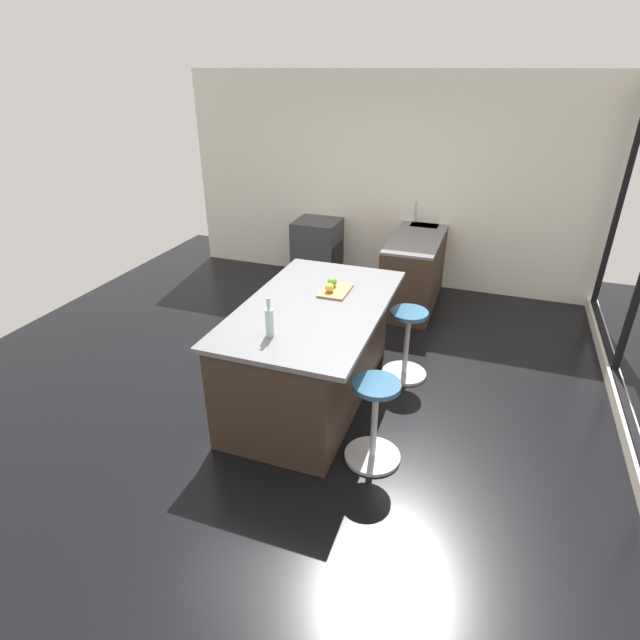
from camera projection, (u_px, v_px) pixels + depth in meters
name	position (u px, v px, depth m)	size (l,w,h in m)	color
ground_plane	(316.00, 372.00, 5.09)	(7.25, 7.25, 0.00)	black
interior_partition_left	(385.00, 182.00, 6.75)	(0.12, 5.58, 2.75)	silver
sink_cabinet	(419.00, 261.00, 6.69)	(2.19, 0.60, 1.17)	#38281E
oven_range	(317.00, 250.00, 7.13)	(0.60, 0.61, 0.86)	#38383D
kitchen_island	(310.00, 351.00, 4.53)	(2.02, 1.17, 0.94)	#38281E
stool_by_window	(406.00, 346.00, 4.90)	(0.44, 0.44, 0.70)	#B7B7BC
stool_middle	(374.00, 424.00, 3.83)	(0.44, 0.44, 0.70)	#B7B7BC
cutting_board	(335.00, 291.00, 4.54)	(0.36, 0.24, 0.02)	olive
apple_yellow	(330.00, 288.00, 4.47)	(0.08, 0.08, 0.08)	gold
apple_green	(332.00, 282.00, 4.58)	(0.09, 0.09, 0.09)	#609E2D
water_bottle	(269.00, 321.00, 3.75)	(0.06, 0.06, 0.31)	silver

